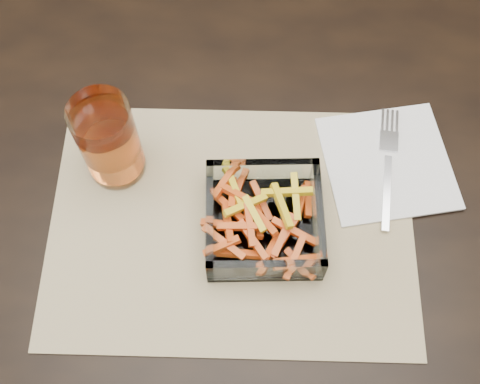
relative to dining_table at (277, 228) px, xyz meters
name	(u,v)px	position (x,y,z in m)	size (l,w,h in m)	color
dining_table	(277,228)	(0.00, 0.00, 0.00)	(1.60, 0.90, 0.75)	black
placemat	(232,223)	(-0.06, -0.03, 0.09)	(0.45, 0.33, 0.00)	tan
glass_bowl	(264,221)	(-0.02, -0.04, 0.11)	(0.14, 0.14, 0.05)	white
tumbler	(109,142)	(-0.21, 0.04, 0.15)	(0.07, 0.07, 0.13)	white
napkin	(387,163)	(0.14, 0.06, 0.09)	(0.16, 0.16, 0.00)	white
fork	(388,163)	(0.14, 0.06, 0.10)	(0.04, 0.18, 0.00)	silver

